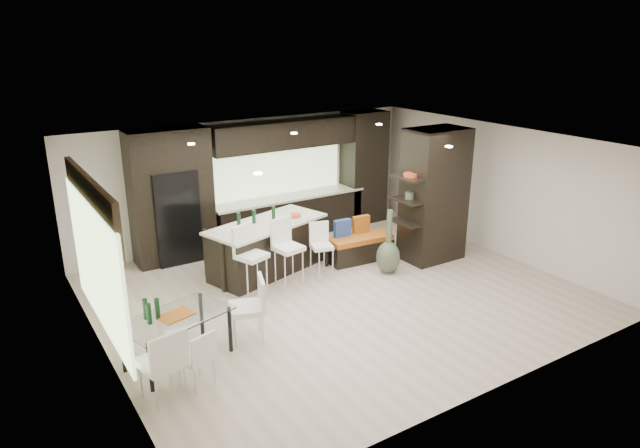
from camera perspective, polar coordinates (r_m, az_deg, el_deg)
ground at (r=10.34m, az=1.80°, el=-6.95°), size 8.00×8.00×0.00m
back_wall at (r=12.76m, az=-7.03°, el=4.37°), size 8.00×0.02×2.70m
left_wall at (r=8.40m, az=-21.38°, el=-4.50°), size 0.02×7.00×2.70m
right_wall at (r=12.45m, az=17.30°, el=3.29°), size 0.02×7.00×2.70m
ceiling at (r=9.49m, az=1.96°, el=7.91°), size 8.00×7.00×0.02m
window_left at (r=8.59m, az=-21.40°, el=-4.00°), size 0.04×3.20×1.90m
window_back at (r=12.94m, az=-4.59°, el=5.56°), size 3.40×0.04×1.20m
stone_accent at (r=8.31m, az=-21.93°, el=1.79°), size 0.08×3.00×0.80m
ceiling_spots at (r=9.70m, az=1.12°, el=8.03°), size 4.00×3.00×0.02m
back_cabinetry at (r=12.69m, az=-4.34°, el=4.38°), size 6.80×0.68×2.70m
refrigerator at (r=11.86m, az=-14.43°, el=0.79°), size 0.90×0.68×1.90m
partition_column at (r=11.72m, az=11.34°, el=2.85°), size 1.20×0.80×2.70m
kitchen_island at (r=11.13m, az=-5.29°, el=-2.31°), size 2.60×1.67×1.00m
stool_left at (r=10.12m, az=-6.80°, el=-4.44°), size 0.59×0.59×1.05m
stool_mid at (r=10.43m, az=-3.15°, el=-3.63°), size 0.53×0.53×1.04m
stool_right at (r=10.85m, az=0.16°, el=-3.21°), size 0.46×0.46×0.86m
bench at (r=11.72m, az=4.02°, el=-2.43°), size 1.39×0.63×0.52m
floor_vase at (r=11.04m, az=6.89°, el=-1.78°), size 0.48×0.48×1.28m
dining_table at (r=8.45m, az=-14.01°, el=-11.07°), size 1.66×1.21×0.72m
chair_near at (r=7.86m, az=-12.29°, el=-13.18°), size 0.51×0.51×0.76m
chair_far at (r=7.66m, az=-15.54°, el=-13.58°), size 0.60×0.60×0.94m
chair_end at (r=8.73m, az=-7.31°, el=-8.78°), size 0.65×0.65×0.94m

